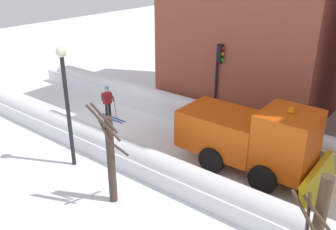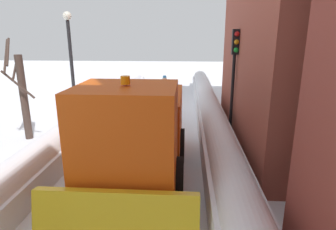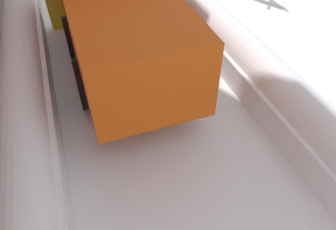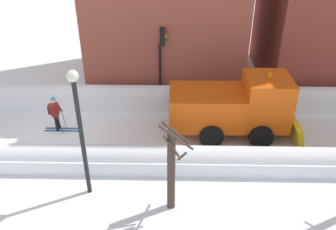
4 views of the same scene
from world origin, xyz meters
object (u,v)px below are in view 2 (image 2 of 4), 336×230
object	(u,v)px
plow_truck	(138,128)
street_lamp	(70,52)
skier	(165,89)
bare_tree_near	(23,94)
traffic_light_pole	(234,64)

from	to	relation	value
plow_truck	street_lamp	size ratio (longest dim) A/B	1.19
skier	bare_tree_near	size ratio (longest dim) A/B	0.47
skier	street_lamp	xyz separation A→B (m)	(4.27, 2.45, 2.19)
plow_truck	bare_tree_near	size ratio (longest dim) A/B	1.54
skier	traffic_light_pole	bearing A→B (deg)	121.26
street_lamp	bare_tree_near	xyz separation A→B (m)	(0.73, 3.14, -1.41)
skier	bare_tree_near	distance (m)	7.54
plow_truck	traffic_light_pole	xyz separation A→B (m)	(-3.08, -3.47, 1.46)
street_lamp	bare_tree_near	world-z (taller)	street_lamp
plow_truck	bare_tree_near	bearing A→B (deg)	-30.03
traffic_light_pole	street_lamp	xyz separation A→B (m)	(7.28, -2.51, 0.26)
plow_truck	skier	bearing A→B (deg)	-90.49
street_lamp	skier	bearing A→B (deg)	-150.18
skier	street_lamp	bearing A→B (deg)	29.82
plow_truck	street_lamp	distance (m)	7.51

